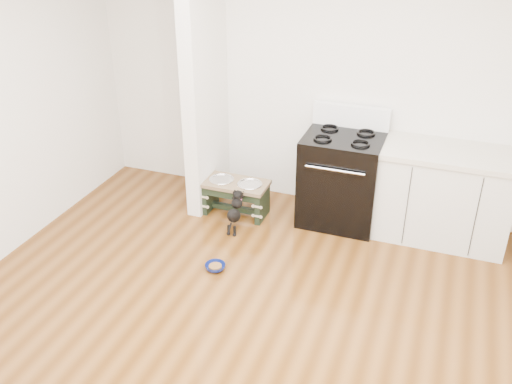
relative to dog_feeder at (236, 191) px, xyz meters
The scene contains 8 objects.
ground 2.07m from the dog_feeder, 67.54° to the right, with size 5.00×5.00×0.00m, color #4E2B0E.
room_shell 2.47m from the dog_feeder, 67.54° to the right, with size 5.00×5.00×5.00m.
partition_wall 1.17m from the dog_feeder, 153.02° to the left, with size 0.15×0.80×2.70m, color silver.
oven_range 1.09m from the dog_feeder, 13.90° to the left, with size 0.76×0.69×1.14m.
cabinet_run 2.04m from the dog_feeder, ahead, with size 1.24×0.64×0.91m.
dog_feeder is the anchor object (origin of this frame).
puppy 0.33m from the dog_feeder, 68.85° to the right, with size 0.12×0.34×0.41m.
floor_bowl 1.04m from the dog_feeder, 78.54° to the right, with size 0.22×0.22×0.06m.
Camera 1 is at (1.19, -2.89, 3.02)m, focal length 40.00 mm.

